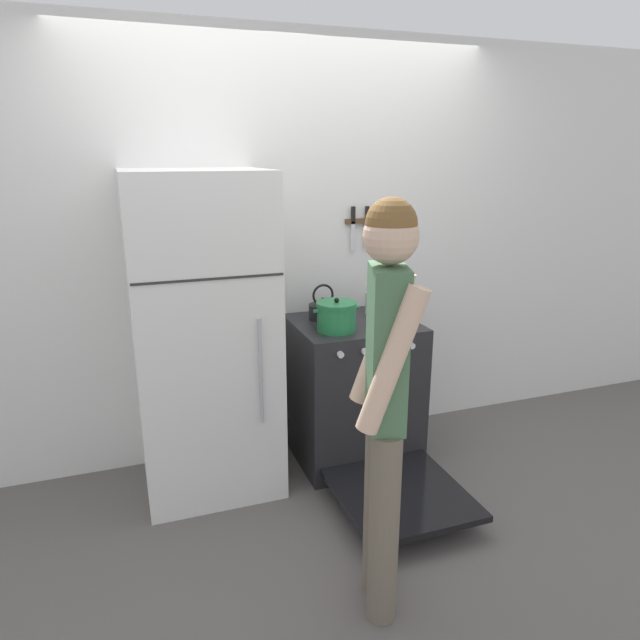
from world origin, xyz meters
name	(u,v)px	position (x,y,z in m)	size (l,w,h in m)	color
ground_plane	(293,438)	(0.00, 0.00, 0.00)	(14.00, 14.00, 0.00)	#5B5654
wall_back	(288,251)	(0.00, 0.03, 1.27)	(10.00, 0.06, 2.55)	silver
refrigerator	(204,337)	(-0.59, -0.33, 0.89)	(0.74, 0.68, 1.78)	white
stove_range	(355,393)	(0.30, -0.36, 0.44)	(0.72, 1.34, 0.88)	#232326
dutch_oven_pot	(336,316)	(0.14, -0.44, 0.97)	(0.27, 0.23, 0.19)	#237A42
tea_kettle	(323,309)	(0.15, -0.19, 0.95)	(0.22, 0.17, 0.22)	black
utensil_jar	(372,302)	(0.48, -0.18, 0.96)	(0.09, 0.09, 0.28)	#B7BABF
person	(385,392)	(-0.08, -1.52, 0.98)	(0.34, 0.40, 1.72)	#6B6051
wall_knife_strip	(374,221)	(0.55, -0.02, 1.44)	(0.38, 0.03, 0.33)	brown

